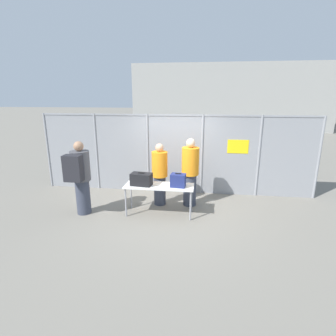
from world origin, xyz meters
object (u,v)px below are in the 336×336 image
suitcase_black (141,179)px  suitcase_navy (178,180)px  utility_trailer (195,160)px  inspection_table (159,188)px  security_worker_far (190,172)px  security_worker_near (160,174)px  traveler_hooded (80,176)px

suitcase_black → suitcase_navy: (0.91, 0.01, 0.01)m
utility_trailer → inspection_table: bearing=-100.2°
suitcase_navy → security_worker_far: security_worker_far is taller
security_worker_near → utility_trailer: 3.75m
inspection_table → utility_trailer: 4.32m
inspection_table → suitcase_navy: bearing=-2.6°
suitcase_black → utility_trailer: size_ratio=0.12×
traveler_hooded → security_worker_near: bearing=25.4°
suitcase_navy → utility_trailer: bearing=86.1°
security_worker_near → security_worker_far: (0.81, 0.06, 0.07)m
traveler_hooded → security_worker_far: traveler_hooded is taller
security_worker_far → traveler_hooded: bearing=3.5°
suitcase_navy → traveler_hooded: (-2.39, -0.24, 0.10)m
security_worker_far → inspection_table: bearing=27.1°
suitcase_black → security_worker_far: size_ratio=0.29×
traveler_hooded → suitcase_black: bearing=8.3°
suitcase_black → utility_trailer: (1.20, 4.28, -0.50)m
security_worker_near → suitcase_navy: bearing=147.1°
traveler_hooded → security_worker_near: (1.83, 0.89, -0.14)m
suitcase_black → traveler_hooded: size_ratio=0.29×
suitcase_black → security_worker_near: 0.75m
inspection_table → security_worker_near: security_worker_near is taller
suitcase_black → traveler_hooded: bearing=-171.2°
suitcase_black → utility_trailer: bearing=74.4°
inspection_table → suitcase_black: (-0.44, -0.03, 0.22)m
security_worker_far → security_worker_near: bearing=-12.1°
inspection_table → traveler_hooded: bearing=-172.3°
suitcase_navy → inspection_table: bearing=177.4°
utility_trailer → suitcase_black: bearing=-105.6°
inspection_table → security_worker_near: (-0.09, 0.63, 0.18)m
security_worker_near → suitcase_black: bearing=78.3°
suitcase_navy → traveler_hooded: bearing=-174.3°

